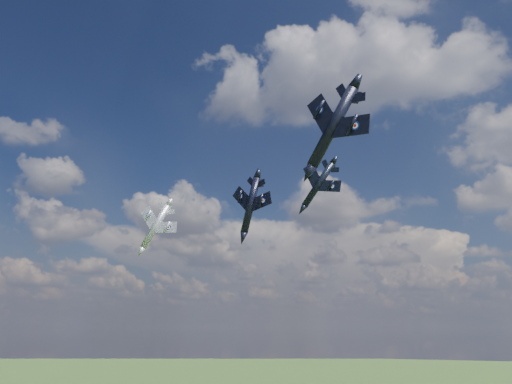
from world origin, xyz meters
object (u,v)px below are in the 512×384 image
at_px(jet_lead_navy, 251,205).
at_px(jet_high_navy, 318,184).
at_px(jet_left_silver, 156,226).
at_px(jet_right_navy, 333,127).

height_order(jet_lead_navy, jet_high_navy, jet_high_navy).
bearing_deg(jet_high_navy, jet_left_silver, -162.73).
height_order(jet_lead_navy, jet_left_silver, jet_lead_navy).
distance_m(jet_right_navy, jet_high_navy, 38.41).
bearing_deg(jet_left_silver, jet_high_navy, 2.86).
bearing_deg(jet_high_navy, jet_right_navy, -65.98).
xyz_separation_m(jet_lead_navy, jet_left_silver, (-23.57, 5.73, -1.21)).
bearing_deg(jet_right_navy, jet_high_navy, 124.82).
distance_m(jet_lead_navy, jet_left_silver, 24.29).
height_order(jet_right_navy, jet_left_silver, jet_right_navy).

